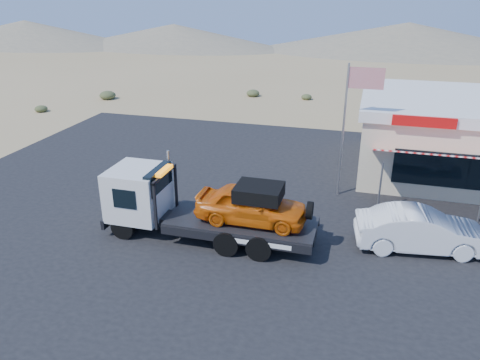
{
  "coord_description": "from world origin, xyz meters",
  "views": [
    {
      "loc": [
        5.69,
        -15.86,
        9.0
      ],
      "look_at": [
        0.82,
        1.48,
        1.5
      ],
      "focal_mm": 35.0,
      "sensor_mm": 36.0,
      "label": 1
    }
  ],
  "objects_px": {
    "white_sedan": "(421,230)",
    "jerky_store": "(465,136)",
    "tow_truck": "(204,204)",
    "flagpole": "(350,116)"
  },
  "relations": [
    {
      "from": "tow_truck",
      "to": "jerky_store",
      "type": "bearing_deg",
      "value": 43.69
    },
    {
      "from": "jerky_store",
      "to": "flagpole",
      "type": "height_order",
      "value": "flagpole"
    },
    {
      "from": "tow_truck",
      "to": "flagpole",
      "type": "xyz_separation_m",
      "value": [
        4.84,
        5.47,
        2.33
      ]
    },
    {
      "from": "tow_truck",
      "to": "flagpole",
      "type": "height_order",
      "value": "flagpole"
    },
    {
      "from": "white_sedan",
      "to": "flagpole",
      "type": "height_order",
      "value": "flagpole"
    },
    {
      "from": "white_sedan",
      "to": "jerky_store",
      "type": "xyz_separation_m",
      "value": [
        2.53,
        8.64,
        1.21
      ]
    },
    {
      "from": "jerky_store",
      "to": "flagpole",
      "type": "relative_size",
      "value": 1.73
    },
    {
      "from": "tow_truck",
      "to": "jerky_store",
      "type": "distance_m",
      "value": 14.4
    },
    {
      "from": "white_sedan",
      "to": "jerky_store",
      "type": "bearing_deg",
      "value": -24.2
    },
    {
      "from": "jerky_store",
      "to": "flagpole",
      "type": "bearing_deg",
      "value": -141.21
    }
  ]
}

